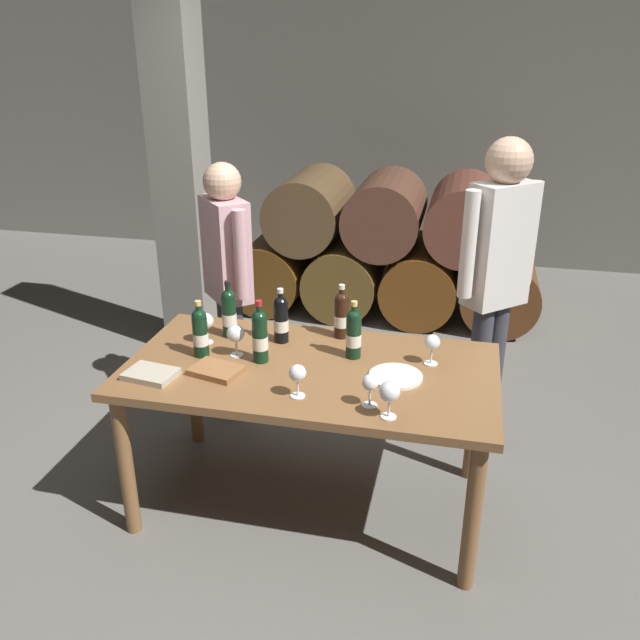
% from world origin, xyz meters
% --- Properties ---
extents(ground_plane, '(14.00, 14.00, 0.00)m').
position_xyz_m(ground_plane, '(0.00, 0.00, 0.00)').
color(ground_plane, '#66635E').
extents(cellar_back_wall, '(10.00, 0.24, 2.80)m').
position_xyz_m(cellar_back_wall, '(0.00, 4.20, 1.40)').
color(cellar_back_wall, slate).
rests_on(cellar_back_wall, ground_plane).
extents(barrel_stack, '(2.49, 0.90, 1.15)m').
position_xyz_m(barrel_stack, '(-0.00, 2.60, 0.53)').
color(barrel_stack, '#543512').
rests_on(barrel_stack, ground_plane).
extents(stone_pillar, '(0.32, 0.32, 2.60)m').
position_xyz_m(stone_pillar, '(-1.30, 1.60, 1.30)').
color(stone_pillar, slate).
rests_on(stone_pillar, ground_plane).
extents(dining_table, '(1.70, 0.90, 0.76)m').
position_xyz_m(dining_table, '(0.00, 0.00, 0.67)').
color(dining_table, brown).
rests_on(dining_table, ground_plane).
extents(wine_bottle_0, '(0.07, 0.07, 0.28)m').
position_xyz_m(wine_bottle_0, '(0.07, 0.36, 0.88)').
color(wine_bottle_0, black).
rests_on(wine_bottle_0, dining_table).
extents(wine_bottle_1, '(0.07, 0.07, 0.29)m').
position_xyz_m(wine_bottle_1, '(-0.48, 0.24, 0.89)').
color(wine_bottle_1, black).
rests_on(wine_bottle_1, dining_table).
extents(wine_bottle_2, '(0.07, 0.07, 0.28)m').
position_xyz_m(wine_bottle_2, '(-0.20, 0.24, 0.88)').
color(wine_bottle_2, black).
rests_on(wine_bottle_2, dining_table).
extents(wine_bottle_3, '(0.07, 0.07, 0.30)m').
position_xyz_m(wine_bottle_3, '(-0.24, 0.01, 0.89)').
color(wine_bottle_3, black).
rests_on(wine_bottle_3, dining_table).
extents(wine_bottle_4, '(0.07, 0.07, 0.28)m').
position_xyz_m(wine_bottle_4, '(-0.53, -0.00, 0.88)').
color(wine_bottle_4, black).
rests_on(wine_bottle_4, dining_table).
extents(wine_bottle_5, '(0.07, 0.07, 0.28)m').
position_xyz_m(wine_bottle_5, '(0.17, 0.15, 0.88)').
color(wine_bottle_5, black).
rests_on(wine_bottle_5, dining_table).
extents(wine_glass_0, '(0.07, 0.07, 0.14)m').
position_xyz_m(wine_glass_0, '(0.32, -0.28, 0.86)').
color(wine_glass_0, white).
rests_on(wine_glass_0, dining_table).
extents(wine_glass_1, '(0.08, 0.08, 0.16)m').
position_xyz_m(wine_glass_1, '(0.41, -0.35, 0.87)').
color(wine_glass_1, white).
rests_on(wine_glass_1, dining_table).
extents(wine_glass_2, '(0.08, 0.08, 0.16)m').
position_xyz_m(wine_glass_2, '(-0.37, 0.04, 0.87)').
color(wine_glass_2, white).
rests_on(wine_glass_2, dining_table).
extents(wine_glass_3, '(0.08, 0.08, 0.16)m').
position_xyz_m(wine_glass_3, '(-0.56, 0.14, 0.87)').
color(wine_glass_3, white).
rests_on(wine_glass_3, dining_table).
extents(wine_glass_4, '(0.07, 0.07, 0.15)m').
position_xyz_m(wine_glass_4, '(0.54, 0.15, 0.86)').
color(wine_glass_4, white).
rests_on(wine_glass_4, dining_table).
extents(wine_glass_5, '(0.07, 0.07, 0.15)m').
position_xyz_m(wine_glass_5, '(0.01, -0.27, 0.86)').
color(wine_glass_5, white).
rests_on(wine_glass_5, dining_table).
extents(tasting_notebook, '(0.25, 0.21, 0.03)m').
position_xyz_m(tasting_notebook, '(-0.40, -0.16, 0.77)').
color(tasting_notebook, '#936038').
rests_on(tasting_notebook, dining_table).
extents(leather_ledger, '(0.24, 0.19, 0.03)m').
position_xyz_m(leather_ledger, '(-0.67, -0.25, 0.77)').
color(leather_ledger, '#B2A893').
rests_on(leather_ledger, dining_table).
extents(serving_plate, '(0.24, 0.24, 0.01)m').
position_xyz_m(serving_plate, '(0.39, -0.02, 0.77)').
color(serving_plate, white).
rests_on(serving_plate, dining_table).
extents(sommelier_presenting, '(0.39, 0.36, 1.72)m').
position_xyz_m(sommelier_presenting, '(0.82, 0.75, 1.04)').
color(sommelier_presenting, '#383842').
rests_on(sommelier_presenting, ground_plane).
extents(taster_seated_left, '(0.36, 0.39, 1.54)m').
position_xyz_m(taster_seated_left, '(-0.66, 0.72, 0.92)').
color(taster_seated_left, '#383842').
rests_on(taster_seated_left, ground_plane).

